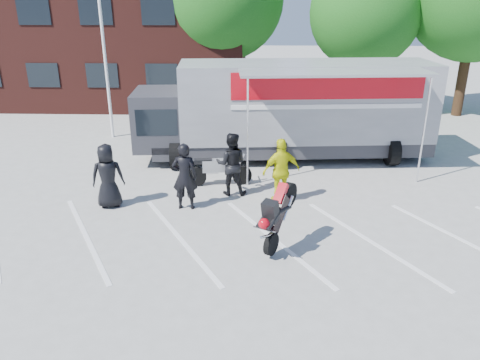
# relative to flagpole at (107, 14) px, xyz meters

# --- Properties ---
(ground) EXTENTS (100.00, 100.00, 0.00)m
(ground) POSITION_rel_flagpole_xyz_m (6.24, -10.00, -5.05)
(ground) COLOR #AAAAA5
(ground) RESTS_ON ground
(parking_bay_lines) EXTENTS (18.09, 13.33, 0.01)m
(parking_bay_lines) POSITION_rel_flagpole_xyz_m (6.24, -9.00, -5.05)
(parking_bay_lines) COLOR white
(parking_bay_lines) RESTS_ON ground
(office_building) EXTENTS (18.00, 8.00, 7.00)m
(office_building) POSITION_rel_flagpole_xyz_m (-3.76, 8.00, -1.55)
(office_building) COLOR #4A1D17
(office_building) RESTS_ON ground
(flagpole) EXTENTS (1.61, 0.12, 8.00)m
(flagpole) POSITION_rel_flagpole_xyz_m (0.00, 0.00, 0.00)
(flagpole) COLOR white
(flagpole) RESTS_ON ground
(tree_mid) EXTENTS (5.44, 5.44, 7.68)m
(tree_mid) POSITION_rel_flagpole_xyz_m (11.24, 5.00, -0.11)
(tree_mid) COLOR #382314
(tree_mid) RESTS_ON ground
(transporter_truck) EXTENTS (11.48, 6.23, 3.53)m
(transporter_truck) POSITION_rel_flagpole_xyz_m (7.26, -2.48, -5.05)
(transporter_truck) COLOR #92949A
(transporter_truck) RESTS_ON ground
(parked_motorcycle) EXTENTS (2.22, 1.00, 1.12)m
(parked_motorcycle) POSITION_rel_flagpole_xyz_m (4.79, -5.40, -5.05)
(parked_motorcycle) COLOR #A9A9AD
(parked_motorcycle) RESTS_ON ground
(stunt_bike_rider) EXTENTS (1.39, 1.70, 1.82)m
(stunt_bike_rider) POSITION_rel_flagpole_xyz_m (6.65, -9.31, -5.05)
(stunt_bike_rider) COLOR black
(stunt_bike_rider) RESTS_ON ground
(spectator_leather_a) EXTENTS (1.03, 0.78, 1.88)m
(spectator_leather_a) POSITION_rel_flagpole_xyz_m (1.74, -7.14, -4.11)
(spectator_leather_a) COLOR black
(spectator_leather_a) RESTS_ON ground
(spectator_leather_b) EXTENTS (0.71, 0.47, 1.95)m
(spectator_leather_b) POSITION_rel_flagpole_xyz_m (3.95, -7.19, -4.08)
(spectator_leather_b) COLOR black
(spectator_leather_b) RESTS_ON ground
(spectator_leather_c) EXTENTS (0.97, 0.77, 1.94)m
(spectator_leather_c) POSITION_rel_flagpole_xyz_m (5.22, -6.09, -4.08)
(spectator_leather_c) COLOR black
(spectator_leather_c) RESTS_ON ground
(spectator_hivis) EXTENTS (1.24, 0.83, 1.95)m
(spectator_hivis) POSITION_rel_flagpole_xyz_m (6.70, -6.66, -4.08)
(spectator_hivis) COLOR #D5DA0B
(spectator_hivis) RESTS_ON ground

